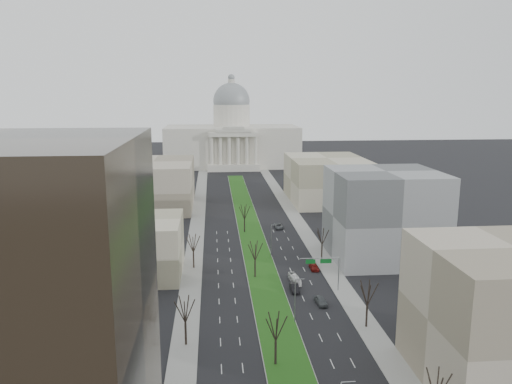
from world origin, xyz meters
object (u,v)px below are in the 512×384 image
car_grey_near (321,301)px  car_black (295,288)px  car_red (314,267)px  car_grey_far (278,226)px  box_van (295,279)px

car_grey_near → car_black: 8.72m
car_grey_near → car_red: (2.82, 21.27, -0.09)m
car_grey_near → car_black: (-4.45, 7.50, 0.03)m
car_red → car_grey_far: bearing=95.5°
car_black → box_van: box_van is taller
box_van → car_black: bearing=-106.8°
car_grey_near → car_red: 21.46m
car_black → box_van: (0.91, 5.22, 0.06)m
car_grey_far → car_black: bearing=-94.9°
car_red → box_van: (-6.36, -8.56, 0.18)m
car_grey_near → car_grey_far: size_ratio=0.85×
car_black → box_van: bearing=81.0°
car_black → car_grey_far: size_ratio=0.91×
car_black → car_grey_near: bearing=-58.4°
car_red → box_van: size_ratio=0.77×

